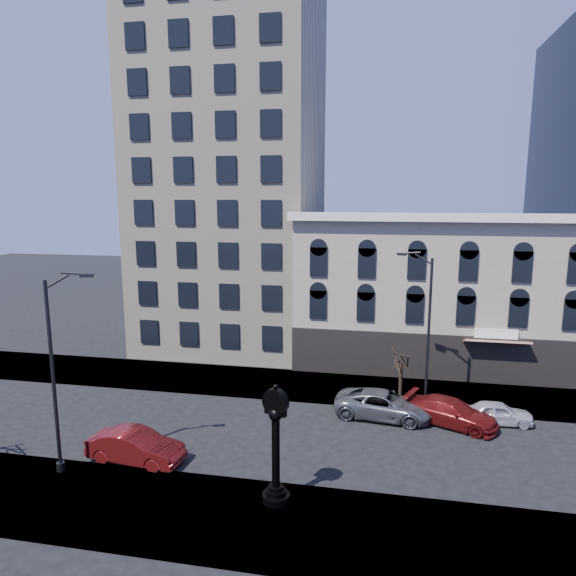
# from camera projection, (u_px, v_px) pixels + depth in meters

# --- Properties ---
(ground) EXTENTS (160.00, 160.00, 0.00)m
(ground) POSITION_uv_depth(u_px,v_px,m) (242.00, 432.00, 30.21)
(ground) COLOR black
(ground) RESTS_ON ground
(sidewalk_far) EXTENTS (160.00, 6.00, 0.12)m
(sidewalk_far) POSITION_uv_depth(u_px,v_px,m) (272.00, 383.00, 37.93)
(sidewalk_far) COLOR gray
(sidewalk_far) RESTS_ON ground
(sidewalk_near) EXTENTS (160.00, 6.00, 0.12)m
(sidewalk_near) POSITION_uv_depth(u_px,v_px,m) (191.00, 513.00, 22.47)
(sidewalk_near) COLOR gray
(sidewalk_near) RESTS_ON ground
(cream_tower) EXTENTS (15.90, 15.40, 42.50)m
(cream_tower) POSITION_uv_depth(u_px,v_px,m) (231.00, 132.00, 46.13)
(cream_tower) COLOR beige
(cream_tower) RESTS_ON ground
(victorian_row) EXTENTS (22.60, 11.19, 12.50)m
(victorian_row) POSITION_uv_depth(u_px,v_px,m) (434.00, 291.00, 42.25)
(victorian_row) COLOR #A29885
(victorian_row) RESTS_ON ground
(street_clock) EXTENTS (1.26, 1.26, 5.57)m
(street_clock) POSITION_uv_depth(u_px,v_px,m) (276.00, 449.00, 22.78)
(street_clock) COLOR black
(street_clock) RESTS_ON sidewalk_near
(street_lamp_near) EXTENTS (2.57, 1.13, 10.30)m
(street_lamp_near) POSITION_uv_depth(u_px,v_px,m) (65.00, 320.00, 24.49)
(street_lamp_near) COLOR black
(street_lamp_near) RESTS_ON sidewalk_near
(street_lamp_far) EXTENTS (2.65, 0.75, 10.31)m
(street_lamp_far) POSITION_uv_depth(u_px,v_px,m) (419.00, 288.00, 32.83)
(street_lamp_far) COLOR black
(street_lamp_far) RESTS_ON sidewalk_far
(bare_tree_far) EXTENTS (2.27, 2.27, 3.90)m
(bare_tree_far) POSITION_uv_depth(u_px,v_px,m) (402.00, 356.00, 34.57)
(bare_tree_far) COLOR black
(bare_tree_far) RESTS_ON sidewalk_far
(car_near_b) EXTENTS (5.24, 2.26, 1.68)m
(car_near_b) POSITION_uv_depth(u_px,v_px,m) (136.00, 446.00, 26.76)
(car_near_b) COLOR maroon
(car_near_b) RESTS_ON ground
(car_far_a) EXTENTS (6.31, 3.48, 1.67)m
(car_far_a) POSITION_uv_depth(u_px,v_px,m) (384.00, 405.00, 32.10)
(car_far_a) COLOR #595B60
(car_far_a) RESTS_ON ground
(car_far_b) EXTENTS (5.94, 4.26, 1.60)m
(car_far_b) POSITION_uv_depth(u_px,v_px,m) (451.00, 412.00, 31.06)
(car_far_b) COLOR maroon
(car_far_b) RESTS_ON ground
(car_far_c) EXTENTS (4.11, 1.83, 1.37)m
(car_far_c) POSITION_uv_depth(u_px,v_px,m) (498.00, 413.00, 31.26)
(car_far_c) COLOR silver
(car_far_c) RESTS_ON ground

